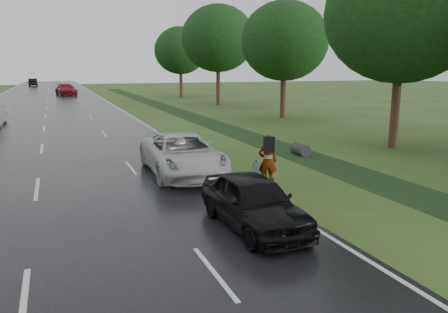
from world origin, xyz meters
TOP-DOWN VIEW (x-y plane):
  - ground at (0.00, 0.00)m, footprint 220.00×220.00m
  - road at (0.00, 45.00)m, footprint 14.00×180.00m
  - edge_stripe_east at (6.75, 45.00)m, footprint 0.12×180.00m
  - center_line at (0.00, 45.00)m, footprint 0.12×180.00m
  - drainage_ditch at (11.50, 18.71)m, footprint 2.20×120.00m
  - tree_east_b at (17.00, 10.00)m, footprint 7.60×7.60m
  - tree_east_c at (18.20, 24.00)m, footprint 7.00×7.00m
  - tree_east_d at (17.80, 38.00)m, footprint 8.00×8.00m
  - tree_east_f at (17.50, 52.00)m, footprint 7.20×7.20m
  - pedestrian at (7.45, 5.53)m, footprint 0.88×0.90m
  - white_pickup at (5.22, 8.27)m, footprint 2.73×5.63m
  - dark_sedan at (5.31, 2.00)m, footprint 1.77×4.11m
  - far_car_red at (2.56, 61.85)m, footprint 3.30×6.07m
  - far_car_dark at (-3.22, 98.95)m, footprint 1.78×5.06m

SIDE VIEW (x-z plane):
  - ground at x=0.00m, z-range 0.00..0.00m
  - road at x=0.00m, z-range 0.00..0.04m
  - drainage_ditch at x=11.50m, z-range -0.24..0.32m
  - edge_stripe_east at x=6.75m, z-range 0.04..0.05m
  - center_line at x=0.00m, z-range 0.04..0.05m
  - dark_sedan at x=5.31m, z-range 0.04..1.42m
  - white_pickup at x=5.22m, z-range 0.04..1.58m
  - far_car_dark at x=-3.22m, z-range 0.04..1.70m
  - far_car_red at x=2.56m, z-range 0.04..1.71m
  - pedestrian at x=7.45m, z-range 0.03..1.84m
  - tree_east_c at x=18.20m, z-range 1.49..10.78m
  - tree_east_f at x=17.50m, z-range 1.56..11.18m
  - tree_east_b at x=17.00m, z-range 1.63..11.74m
  - tree_east_d at x=17.80m, z-range 1.77..12.53m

